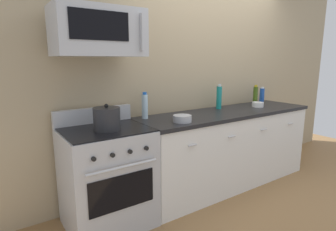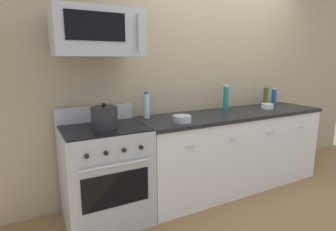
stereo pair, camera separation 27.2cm
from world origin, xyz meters
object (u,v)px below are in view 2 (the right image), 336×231
microwave (97,33)px  stockpot (104,117)px  bottle_olive_oil (266,97)px  bowl_white_ceramic (267,106)px  bottle_sparkling_teal (226,98)px  range_oven (106,174)px  bowl_steel_prep (182,119)px  bottle_water_clear (146,106)px  bottle_soda_blue (274,97)px

microwave → stockpot: bearing=-90.1°
bottle_olive_oil → bowl_white_ceramic: size_ratio=1.85×
bottle_sparkling_teal → bowl_white_ceramic: 0.57m
bottle_sparkling_teal → bottle_olive_oil: (0.61, -0.07, -0.02)m
range_oven → stockpot: size_ratio=4.61×
bottle_olive_oil → bowl_steel_prep: 1.47m
microwave → bottle_sparkling_teal: (1.57, 0.14, -0.68)m
microwave → bottle_olive_oil: (2.18, 0.07, -0.70)m
microwave → bowl_steel_prep: bearing=-15.3°
bottle_water_clear → bowl_steel_prep: 0.43m
bottle_soda_blue → bottle_olive_oil: bearing=-162.0°
bowl_white_ceramic → range_oven: bearing=180.0°
bottle_soda_blue → bottle_water_clear: size_ratio=0.82×
range_oven → bowl_steel_prep: size_ratio=5.76×
range_oven → bottle_water_clear: bottle_water_clear is taller
bottle_sparkling_teal → bowl_steel_prep: size_ratio=1.67×
microwave → bottle_olive_oil: microwave is taller
bottle_olive_oil → bottle_sparkling_teal: bearing=173.6°
bottle_water_clear → bottle_sparkling_teal: bearing=-0.5°
bottle_water_clear → bowl_steel_prep: (0.23, -0.35, -0.10)m
bottle_sparkling_teal → bottle_water_clear: (-1.06, 0.01, -0.02)m
bottle_water_clear → bowl_steel_prep: size_ratio=1.49×
bottle_olive_oil → bottle_soda_blue: bearing=18.0°
bottle_sparkling_teal → bowl_steel_prep: bearing=-157.8°
microwave → bowl_steel_prep: 1.10m
microwave → bottle_sparkling_teal: 1.72m
range_oven → bowl_white_ceramic: (2.09, -0.00, 0.48)m
bottle_soda_blue → bottle_olive_oil: bottle_olive_oil is taller
bottle_sparkling_teal → bowl_white_ceramic: size_ratio=2.10×
microwave → bottle_soda_blue: size_ratio=3.28×
bottle_soda_blue → bowl_white_ceramic: 0.39m
bottle_soda_blue → bowl_white_ceramic: bearing=-150.0°
bottle_sparkling_teal → bowl_white_ceramic: (0.52, -0.18, -0.11)m
bottle_water_clear → stockpot: (-0.51, -0.24, -0.03)m
bowl_white_ceramic → bottle_soda_blue: bearing=30.0°
range_oven → bottle_soda_blue: bottle_soda_blue is taller
microwave → stockpot: 0.74m
range_oven → bottle_sparkling_teal: bearing=6.6°
stockpot → bottle_olive_oil: bearing=4.3°
bottle_olive_oil → range_oven: bearing=-177.0°
bottle_olive_oil → stockpot: (-2.18, -0.17, -0.03)m
microwave → bowl_steel_prep: size_ratio=4.01×
bottle_soda_blue → bottle_sparkling_teal: bearing=-179.2°
bottle_olive_oil → bottle_water_clear: 1.67m
bottle_sparkling_teal → bottle_water_clear: 1.06m
bowl_steel_prep → bottle_olive_oil: bearing=10.6°
range_oven → bottle_olive_oil: bottle_olive_oil is taller
bottle_sparkling_teal → bottle_olive_oil: bottle_sparkling_teal is taller
microwave → stockpot: size_ratio=3.21×
bottle_sparkling_teal → bottle_soda_blue: (0.86, 0.01, -0.04)m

